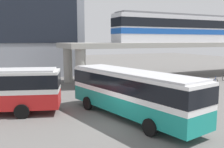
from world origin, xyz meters
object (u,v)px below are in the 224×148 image
(bicycle_silver, at_px, (163,82))
(bicycle_red, at_px, (148,85))
(bicycle_blue, at_px, (212,82))
(bicycle_orange, at_px, (199,84))
(train, at_px, (185,28))
(bus_main, at_px, (131,89))

(bicycle_silver, xyz_separation_m, bicycle_red, (-2.55, -0.59, 0.00))
(bicycle_silver, xyz_separation_m, bicycle_blue, (5.46, -2.11, 0.00))
(bicycle_orange, height_order, bicycle_red, same)
(train, relative_size, bicycle_orange, 12.05)
(train, xyz_separation_m, bicycle_blue, (-1.24, -6.50, -6.53))
(bus_main, bearing_deg, train, 39.95)
(bus_main, relative_size, bicycle_red, 6.34)
(train, height_order, bicycle_red, train)
(bicycle_silver, relative_size, bicycle_blue, 0.95)
(train, distance_m, bus_main, 21.77)
(bicycle_orange, relative_size, bicycle_silver, 1.05)
(bicycle_silver, bearing_deg, bicycle_blue, -21.18)
(bicycle_orange, relative_size, bicycle_red, 1.00)
(train, distance_m, bicycle_blue, 9.30)
(train, bearing_deg, bicycle_blue, -100.76)
(bicycle_red, bearing_deg, bicycle_silver, 12.99)
(train, height_order, bicycle_blue, train)
(bicycle_orange, distance_m, bicycle_red, 5.90)
(bicycle_blue, bearing_deg, bicycle_silver, 158.82)
(bus_main, bearing_deg, bicycle_silver, 43.98)
(bus_main, distance_m, bicycle_silver, 13.39)
(bus_main, height_order, bicycle_red, bus_main)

